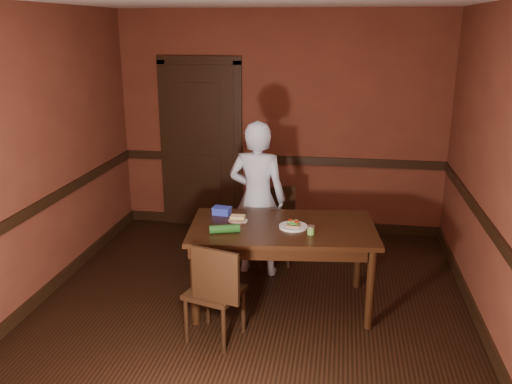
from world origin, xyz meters
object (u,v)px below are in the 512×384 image
(person, at_px, (257,199))
(sandwich_plate, at_px, (293,225))
(sauce_jar, at_px, (311,230))
(dining_table, at_px, (282,266))
(chair_far, at_px, (271,227))
(cheese_saucer, at_px, (238,219))
(food_tub, at_px, (222,211))
(chair_near, at_px, (215,290))

(person, bearing_deg, sandwich_plate, 127.16)
(sauce_jar, bearing_deg, person, 125.92)
(dining_table, bearing_deg, chair_far, 97.59)
(cheese_saucer, bearing_deg, sandwich_plate, -8.62)
(sandwich_plate, distance_m, sauce_jar, 0.22)
(sandwich_plate, relative_size, cheese_saucer, 1.44)
(person, bearing_deg, food_tub, 63.01)
(dining_table, height_order, chair_near, chair_near)
(person, height_order, cheese_saucer, person)
(chair_far, bearing_deg, chair_near, -118.18)
(chair_near, height_order, sauce_jar, chair_near)
(person, xyz_separation_m, cheese_saucer, (-0.09, -0.60, -0.01))
(sandwich_plate, bearing_deg, chair_far, 109.09)
(sandwich_plate, bearing_deg, dining_table, 170.74)
(dining_table, relative_size, cheese_saucer, 9.36)
(dining_table, bearing_deg, person, 110.42)
(cheese_saucer, height_order, food_tub, food_tub)
(food_tub, bearing_deg, cheese_saucer, -33.53)
(chair_far, bearing_deg, person, -132.56)
(dining_table, distance_m, sauce_jar, 0.52)
(person, relative_size, sauce_jar, 20.98)
(food_tub, bearing_deg, sandwich_plate, -11.43)
(sandwich_plate, height_order, food_tub, food_tub)
(sauce_jar, bearing_deg, cheese_saucer, 162.15)
(dining_table, distance_m, sandwich_plate, 0.42)
(sandwich_plate, xyz_separation_m, food_tub, (-0.70, 0.24, 0.02))
(person, bearing_deg, chair_near, 88.61)
(chair_far, distance_m, person, 0.48)
(sandwich_plate, xyz_separation_m, cheese_saucer, (-0.52, 0.08, 0.00))
(sandwich_plate, bearing_deg, cheese_saucer, 171.38)
(chair_near, height_order, cheese_saucer, chair_near)
(cheese_saucer, bearing_deg, chair_near, -94.62)
(chair_far, height_order, sauce_jar, sauce_jar)
(dining_table, xyz_separation_m, person, (-0.33, 0.67, 0.42))
(dining_table, relative_size, chair_near, 1.90)
(person, bearing_deg, cheese_saucer, 86.69)
(person, relative_size, sandwich_plate, 6.31)
(dining_table, height_order, food_tub, food_tub)
(chair_far, distance_m, sandwich_plate, 1.06)
(chair_near, bearing_deg, person, -79.96)
(dining_table, height_order, sauce_jar, sauce_jar)
(person, distance_m, sandwich_plate, 0.81)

